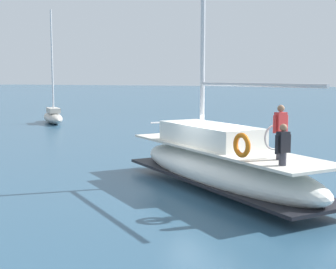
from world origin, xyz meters
The scene contains 4 objects.
ground_plane centered at (0.00, 0.00, 0.00)m, with size 400.00×400.00×0.00m, color #2D516B.
main_sailboat centered at (0.09, -0.46, 0.91)m, with size 7.54×9.20×13.42m.
moored_sloop_near centered at (16.59, 20.17, 0.62)m, with size 4.79×5.07×9.37m.
mooring_buoy centered at (7.40, 2.95, 0.23)m, with size 0.77×0.77×0.99m.
Camera 1 is at (-14.97, -5.71, 3.80)m, focal length 50.32 mm.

